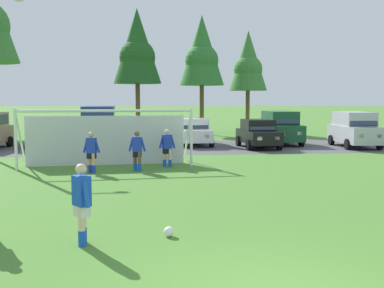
% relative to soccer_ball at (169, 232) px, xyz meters
% --- Properties ---
extents(ground_plane, '(400.00, 400.00, 0.00)m').
position_rel_soccer_ball_xyz_m(ground_plane, '(1.44, 11.62, -0.11)').
color(ground_plane, '#477A2D').
extents(parking_lot_strip, '(52.00, 8.40, 0.01)m').
position_rel_soccer_ball_xyz_m(parking_lot_strip, '(1.44, 18.73, -0.11)').
color(parking_lot_strip, '#4C4C51').
rests_on(parking_lot_strip, ground).
extents(soccer_ball, '(0.22, 0.22, 0.22)m').
position_rel_soccer_ball_xyz_m(soccer_ball, '(0.00, 0.00, 0.00)').
color(soccer_ball, white).
rests_on(soccer_ball, ground).
extents(soccer_goal, '(7.55, 2.54, 2.57)m').
position_rel_soccer_ball_xyz_m(soccer_goal, '(-2.23, 10.94, 1.18)').
color(soccer_goal, white).
rests_on(soccer_goal, ground).
extents(player_midfield_center, '(0.72, 0.34, 1.64)m').
position_rel_soccer_ball_xyz_m(player_midfield_center, '(-2.65, 8.87, 0.71)').
color(player_midfield_center, tan).
rests_on(player_midfield_center, ground).
extents(player_defender_far, '(0.44, 0.69, 1.64)m').
position_rel_soccer_ball_xyz_m(player_defender_far, '(-1.75, -0.36, 0.71)').
color(player_defender_far, beige).
rests_on(player_defender_far, ground).
extents(player_winger_left, '(0.73, 0.32, 1.64)m').
position_rel_soccer_ball_xyz_m(player_winger_left, '(-0.85, 9.21, 0.71)').
color(player_winger_left, brown).
rests_on(player_winger_left, ground).
extents(player_winger_right, '(0.75, 0.35, 1.64)m').
position_rel_soccer_ball_xyz_m(player_winger_right, '(0.41, 10.27, 0.71)').
color(player_winger_right, beige).
rests_on(player_winger_right, ground).
extents(parked_car_slot_left, '(2.17, 4.27, 1.72)m').
position_rel_soccer_ball_xyz_m(parked_car_slot_left, '(-6.54, 19.93, 0.77)').
color(parked_car_slot_left, maroon).
rests_on(parked_car_slot_left, ground).
extents(parked_car_slot_center_left, '(2.36, 4.88, 2.52)m').
position_rel_soccer_ball_xyz_m(parked_car_slot_center_left, '(-3.32, 18.71, 1.23)').
color(parked_car_slot_center_left, navy).
rests_on(parked_car_slot_center_left, ground).
extents(parked_car_slot_center, '(2.07, 4.21, 1.72)m').
position_rel_soccer_ball_xyz_m(parked_car_slot_center, '(-0.87, 18.25, 0.77)').
color(parked_car_slot_center, red).
rests_on(parked_car_slot_center, ground).
extents(parked_car_slot_center_right, '(2.18, 4.27, 1.72)m').
position_rel_soccer_ball_xyz_m(parked_car_slot_center_right, '(2.54, 19.66, 0.77)').
color(parked_car_slot_center_right, silver).
rests_on(parked_car_slot_center_right, ground).
extents(parked_car_slot_right, '(2.16, 4.26, 1.72)m').
position_rel_soccer_ball_xyz_m(parked_car_slot_right, '(6.24, 17.73, 0.77)').
color(parked_car_slot_right, black).
rests_on(parked_car_slot_right, ground).
extents(parked_car_slot_far_right, '(2.14, 4.60, 2.16)m').
position_rel_soccer_ball_xyz_m(parked_car_slot_far_right, '(8.26, 19.92, 1.00)').
color(parked_car_slot_far_right, '#194C2D').
rests_on(parked_car_slot_far_right, ground).
extents(parked_car_slot_end, '(2.35, 4.71, 2.16)m').
position_rel_soccer_ball_xyz_m(parked_car_slot_end, '(12.25, 17.59, 1.00)').
color(parked_car_slot_end, '#B2B2BC').
rests_on(parked_car_slot_end, ground).
extents(tree_mid_left, '(3.78, 3.78, 10.09)m').
position_rel_soccer_ball_xyz_m(tree_mid_left, '(-1.16, 27.60, 6.82)').
color(tree_mid_left, brown).
rests_on(tree_mid_left, ground).
extents(tree_center_back, '(3.71, 3.71, 9.90)m').
position_rel_soccer_ball_xyz_m(tree_center_back, '(4.15, 29.03, 6.69)').
color(tree_center_back, brown).
rests_on(tree_center_back, ground).
extents(tree_mid_right, '(3.35, 3.35, 8.94)m').
position_rel_soccer_ball_xyz_m(tree_mid_right, '(8.43, 30.67, 6.03)').
color(tree_mid_right, brown).
rests_on(tree_mid_right, ground).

